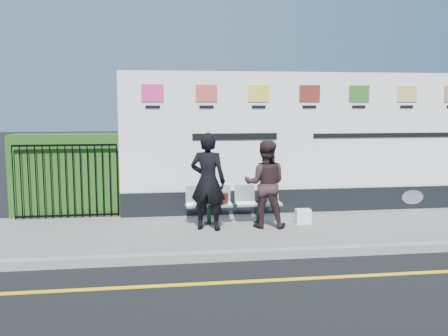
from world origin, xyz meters
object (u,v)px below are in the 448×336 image
woman_right (265,184)px  bench (234,213)px  woman_left (208,181)px  billboard (307,152)px

woman_right → bench: bearing=-22.6°
woman_left → bench: bearing=-120.7°
woman_left → billboard: bearing=-128.8°
woman_left → woman_right: 1.10m
billboard → woman_left: size_ratio=4.41×
woman_left → woman_right: (1.09, 0.05, -0.08)m
bench → billboard: bearing=29.0°
bench → woman_left: bearing=-140.0°
bench → woman_right: (0.54, -0.39, 0.63)m
woman_right → woman_left: bearing=16.0°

